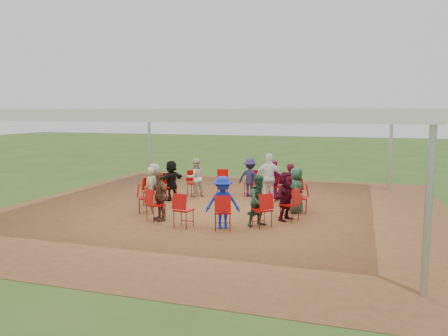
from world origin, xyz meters
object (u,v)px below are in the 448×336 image
(person_seated_0, at_px, (296,190))
(person_seated_8, at_px, (160,196))
(chair_12, at_px, (262,210))
(chair_8, at_px, (145,198))
(chair_10, at_px, (184,210))
(person_seated_4, at_px, (195,178))
(chair_5, at_px, (194,183))
(chair_0, at_px, (300,198))
(person_seated_5, at_px, (171,180))
(chair_1, at_px, (294,191))
(chair_4, at_px, (223,182))
(standing_person, at_px, (269,178))
(chair_11, at_px, (223,212))
(person_seated_10, at_px, (260,201))
(chair_9, at_px, (156,205))
(laptop, at_px, (290,191))
(person_seated_2, at_px, (274,180))
(chair_2, at_px, (277,186))
(person_seated_11, at_px, (286,196))
(person_seated_1, at_px, (291,185))
(person_seated_9, at_px, (223,202))
(chair_13, at_px, (290,205))
(chair_7, at_px, (151,192))
(chair_3, at_px, (251,183))
(chair_6, at_px, (169,187))
(person_seated_7, at_px, (149,190))
(cable_coil, at_px, (253,214))
(person_seated_6, at_px, (155,185))
(person_seated_3, at_px, (250,178))

(person_seated_0, xyz_separation_m, person_seated_8, (-3.41, -2.01, 0.00))
(chair_12, bearing_deg, chair_8, 128.57)
(chair_10, xyz_separation_m, chair_12, (1.91, 0.61, 0.00))
(person_seated_4, bearing_deg, chair_5, -90.00)
(chair_0, relative_size, person_seated_5, 0.67)
(chair_1, bearing_deg, chair_4, 38.57)
(chair_1, xyz_separation_m, standing_person, (-0.85, 0.24, 0.35))
(chair_1, relative_size, chair_4, 1.00)
(chair_11, height_order, person_seated_8, person_seated_8)
(standing_person, bearing_deg, person_seated_10, 93.28)
(chair_9, bearing_deg, laptop, 66.09)
(chair_11, relative_size, person_seated_2, 0.67)
(chair_2, relative_size, person_seated_11, 0.67)
(chair_12, xyz_separation_m, standing_person, (-0.45, 3.09, 0.35))
(person_seated_1, relative_size, person_seated_9, 1.00)
(chair_13, height_order, person_seated_8, person_seated_8)
(chair_12, height_order, chair_13, same)
(chair_2, bearing_deg, chair_7, 64.29)
(chair_3, bearing_deg, chair_9, 77.14)
(chair_8, bearing_deg, chair_1, 90.00)
(chair_6, xyz_separation_m, chair_13, (4.33, -1.65, 0.00))
(chair_5, bearing_deg, person_seated_2, 139.52)
(chair_1, bearing_deg, person_seated_0, 160.49)
(chair_3, distance_m, chair_13, 3.62)
(chair_8, relative_size, person_seated_11, 0.67)
(chair_1, distance_m, person_seated_7, 4.51)
(person_seated_2, bearing_deg, chair_5, 36.66)
(person_seated_0, bearing_deg, standing_person, 35.65)
(chair_3, relative_size, chair_9, 1.00)
(person_seated_7, height_order, person_seated_11, same)
(chair_0, bearing_deg, chair_7, 90.00)
(chair_10, xyz_separation_m, cable_coil, (1.37, 1.91, -0.43))
(person_seated_7, xyz_separation_m, laptop, (3.91, 1.29, -0.04))
(chair_10, relative_size, person_seated_5, 0.67)
(chair_12, xyz_separation_m, person_seated_8, (-2.81, -0.14, 0.22))
(chair_9, height_order, person_seated_11, person_seated_11)
(chair_5, xyz_separation_m, person_seated_4, (0.08, -0.09, 0.22))
(person_seated_11, bearing_deg, chair_9, 129.79)
(chair_12, relative_size, person_seated_10, 0.67)
(standing_person, bearing_deg, chair_8, 35.86)
(chair_3, relative_size, person_seated_10, 0.67)
(chair_10, bearing_deg, chair_6, 128.57)
(chair_8, bearing_deg, chair_5, 141.43)
(chair_2, relative_size, chair_5, 1.00)
(person_seated_5, bearing_deg, person_seated_6, 12.86)
(chair_7, height_order, person_seated_3, person_seated_3)
(chair_7, bearing_deg, chair_4, 141.43)
(person_seated_10, distance_m, laptop, 1.84)
(chair_13, relative_size, person_seated_0, 0.67)
(person_seated_1, distance_m, person_seated_3, 1.90)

